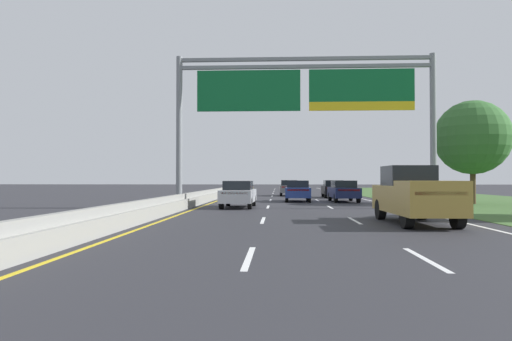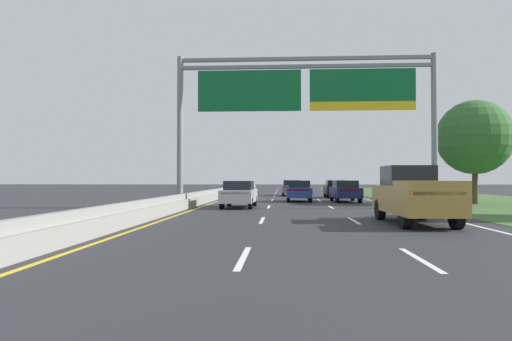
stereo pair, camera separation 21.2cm
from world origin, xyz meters
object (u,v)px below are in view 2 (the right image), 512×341
Objects in this scene: car_navy_right_lane_sedan at (345,191)px; car_black_right_lane_sedan at (335,189)px; car_blue_centre_lane_sedan at (299,191)px; pickup_truck_gold at (414,195)px; car_silver_left_lane_sedan at (239,194)px; roadside_tree_mid at (475,137)px; overhead_sign_gantry at (305,98)px; car_grey_centre_lane_sedan at (291,188)px.

car_black_right_lane_sedan is at bearing -2.52° from car_navy_right_lane_sedan.
car_blue_centre_lane_sedan is at bearing 155.50° from car_black_right_lane_sedan.
car_silver_left_lane_sedan is at bearing 36.98° from pickup_truck_gold.
roadside_tree_mid is (8.05, -10.68, 3.64)m from car_black_right_lane_sedan.
overhead_sign_gantry is 9.72m from car_blue_centre_lane_sedan.
car_black_right_lane_sedan is at bearing 127.04° from roadside_tree_mid.
pickup_truck_gold reaches higher than car_grey_centre_lane_sedan.
overhead_sign_gantry is 10.02m from car_navy_right_lane_sedan.
car_blue_centre_lane_sedan and car_navy_right_lane_sedan have the same top height.
car_grey_centre_lane_sedan is at bearing 91.35° from overhead_sign_gantry.
car_navy_right_lane_sedan is at bearing -0.13° from pickup_truck_gold.
car_navy_right_lane_sedan is 1.01× the size of car_grey_centre_lane_sedan.
pickup_truck_gold is at bearing 179.60° from car_navy_right_lane_sedan.
car_navy_right_lane_sedan is 10.21m from car_silver_left_lane_sedan.
pickup_truck_gold is 24.61m from car_black_right_lane_sedan.
car_navy_right_lane_sedan is at bearing 160.76° from roadside_tree_mid.
car_silver_left_lane_sedan is (-7.30, -15.10, 0.00)m from car_black_right_lane_sedan.
car_grey_centre_lane_sedan is (-3.89, 4.39, 0.00)m from car_black_right_lane_sedan.
car_black_right_lane_sedan is at bearing -138.85° from car_grey_centre_lane_sedan.
overhead_sign_gantry is 12.59m from roadside_tree_mid.
car_navy_right_lane_sedan is at bearing -94.15° from car_blue_centre_lane_sedan.
pickup_truck_gold reaches higher than car_navy_right_lane_sedan.
car_grey_centre_lane_sedan is at bearing 128.41° from roadside_tree_mid.
pickup_truck_gold is 29.28m from car_grey_centre_lane_sedan.
car_navy_right_lane_sedan is 9.41m from roadside_tree_mid.
car_navy_right_lane_sedan and car_grey_centre_lane_sedan have the same top height.
car_blue_centre_lane_sedan is at bearing -25.28° from car_silver_left_lane_sedan.
car_navy_right_lane_sedan is 1.00× the size of car_silver_left_lane_sedan.
car_silver_left_lane_sedan is (-3.79, -7.60, 0.00)m from car_blue_centre_lane_sedan.
car_blue_centre_lane_sedan is at bearing -178.57° from car_grey_centre_lane_sedan.
pickup_truck_gold is 1.23× the size of car_silver_left_lane_sedan.
pickup_truck_gold reaches higher than car_black_right_lane_sedan.
car_navy_right_lane_sedan is (3.37, -0.32, 0.00)m from car_blue_centre_lane_sedan.
car_navy_right_lane_sedan is at bearing -43.30° from car_silver_left_lane_sedan.
car_blue_centre_lane_sedan is at bearing 83.09° from car_navy_right_lane_sedan.
overhead_sign_gantry reaches higher than roadside_tree_mid.
car_silver_left_lane_sedan is at bearing 154.77° from car_black_right_lane_sedan.
overhead_sign_gantry is 3.39× the size of car_silver_left_lane_sedan.
car_silver_left_lane_sedan is at bearing 174.40° from overhead_sign_gantry.
car_blue_centre_lane_sedan is 8.49m from car_silver_left_lane_sedan.
car_grey_centre_lane_sedan is at bearing -8.70° from car_silver_left_lane_sedan.
overhead_sign_gantry is at bearing -179.06° from car_grey_centre_lane_sedan.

